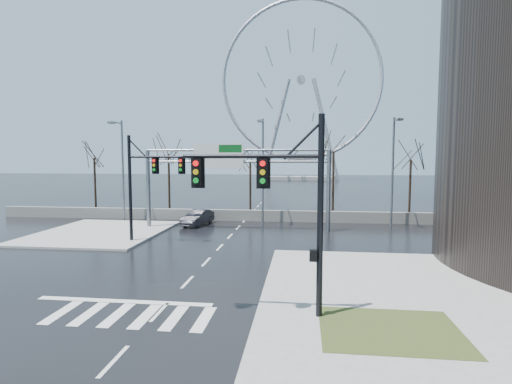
# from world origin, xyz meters

# --- Properties ---
(ground) EXTENTS (260.00, 260.00, 0.00)m
(ground) POSITION_xyz_m (0.00, 0.00, 0.00)
(ground) COLOR black
(ground) RESTS_ON ground
(sidewalk_right_ext) EXTENTS (12.00, 10.00, 0.15)m
(sidewalk_right_ext) POSITION_xyz_m (10.00, 2.00, 0.07)
(sidewalk_right_ext) COLOR gray
(sidewalk_right_ext) RESTS_ON ground
(sidewalk_far) EXTENTS (10.00, 12.00, 0.15)m
(sidewalk_far) POSITION_xyz_m (-11.00, 12.00, 0.07)
(sidewalk_far) COLOR gray
(sidewalk_far) RESTS_ON ground
(grass_strip) EXTENTS (5.00, 4.00, 0.02)m
(grass_strip) POSITION_xyz_m (9.00, -5.00, 0.15)
(grass_strip) COLOR #303A18
(grass_strip) RESTS_ON sidewalk_near
(barrier_wall) EXTENTS (52.00, 0.50, 1.10)m
(barrier_wall) POSITION_xyz_m (0.00, 20.00, 0.55)
(barrier_wall) COLOR slate
(barrier_wall) RESTS_ON ground
(signal_mast_near) EXTENTS (5.52, 0.41, 8.00)m
(signal_mast_near) POSITION_xyz_m (5.14, -4.04, 4.87)
(signal_mast_near) COLOR black
(signal_mast_near) RESTS_ON ground
(signal_mast_far) EXTENTS (4.72, 0.41, 8.00)m
(signal_mast_far) POSITION_xyz_m (-5.87, 8.96, 4.83)
(signal_mast_far) COLOR black
(signal_mast_far) RESTS_ON ground
(sign_gantry) EXTENTS (16.36, 0.40, 7.60)m
(sign_gantry) POSITION_xyz_m (-0.38, 14.96, 5.18)
(sign_gantry) COLOR slate
(sign_gantry) RESTS_ON ground
(streetlight_left) EXTENTS (0.50, 2.55, 10.00)m
(streetlight_left) POSITION_xyz_m (-12.00, 18.16, 5.89)
(streetlight_left) COLOR slate
(streetlight_left) RESTS_ON ground
(streetlight_mid) EXTENTS (0.50, 2.55, 10.00)m
(streetlight_mid) POSITION_xyz_m (2.00, 18.16, 5.89)
(streetlight_mid) COLOR slate
(streetlight_mid) RESTS_ON ground
(streetlight_right) EXTENTS (0.50, 2.55, 10.00)m
(streetlight_right) POSITION_xyz_m (14.00, 18.16, 5.89)
(streetlight_right) COLOR slate
(streetlight_right) RESTS_ON ground
(tree_far_left) EXTENTS (3.50, 3.50, 7.00)m
(tree_far_left) POSITION_xyz_m (-18.00, 24.00, 5.57)
(tree_far_left) COLOR black
(tree_far_left) RESTS_ON ground
(tree_left) EXTENTS (3.75, 3.75, 7.50)m
(tree_left) POSITION_xyz_m (-9.00, 23.50, 5.98)
(tree_left) COLOR black
(tree_left) RESTS_ON ground
(tree_center) EXTENTS (3.25, 3.25, 6.50)m
(tree_center) POSITION_xyz_m (0.00, 24.50, 5.17)
(tree_center) COLOR black
(tree_center) RESTS_ON ground
(tree_right) EXTENTS (3.90, 3.90, 7.80)m
(tree_right) POSITION_xyz_m (9.00, 23.50, 6.22)
(tree_right) COLOR black
(tree_right) RESTS_ON ground
(tree_far_right) EXTENTS (3.40, 3.40, 6.80)m
(tree_far_right) POSITION_xyz_m (17.00, 24.00, 5.41)
(tree_far_right) COLOR black
(tree_far_right) RESTS_ON ground
(ferris_wheel) EXTENTS (45.00, 6.00, 50.91)m
(ferris_wheel) POSITION_xyz_m (5.00, 95.00, 26.13)
(ferris_wheel) COLOR gray
(ferris_wheel) RESTS_ON ground
(car) EXTENTS (2.38, 4.59, 1.44)m
(car) POSITION_xyz_m (-4.03, 17.00, 0.72)
(car) COLOR black
(car) RESTS_ON ground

